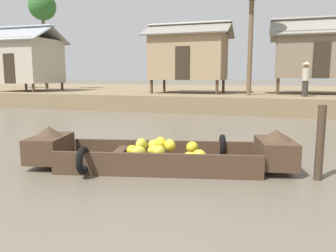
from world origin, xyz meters
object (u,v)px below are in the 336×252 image
mooring_post (320,143)px  palm_tree_far (42,8)px  stilt_house_mid_right (318,54)px  vendor_person (306,77)px  stilt_house_left (28,60)px  stilt_house_mid_left (189,56)px  banana_boat (159,154)px

mooring_post → palm_tree_far: bearing=138.9°
stilt_house_mid_right → vendor_person: size_ratio=3.08×
stilt_house_left → stilt_house_mid_left: bearing=4.0°
mooring_post → stilt_house_left: bearing=143.7°
palm_tree_far → stilt_house_mid_left: bearing=-11.9°
vendor_person → mooring_post: (-0.57, -11.01, -1.10)m
stilt_house_left → stilt_house_mid_right: bearing=6.2°
vendor_person → mooring_post: size_ratio=1.25×
stilt_house_mid_right → stilt_house_left: bearing=-173.8°
stilt_house_left → vendor_person: stilt_house_left is taller
vendor_person → mooring_post: bearing=-93.0°
stilt_house_left → vendor_person: (16.81, -0.90, -1.07)m
mooring_post → stilt_house_mid_left: bearing=113.9°
banana_boat → vendor_person: vendor_person is taller
banana_boat → palm_tree_far: 22.01m
stilt_house_mid_left → banana_boat: bearing=-78.1°
stilt_house_mid_left → mooring_post: stilt_house_mid_left is taller
stilt_house_left → stilt_house_mid_left: size_ratio=0.86×
stilt_house_left → stilt_house_mid_right: stilt_house_left is taller
vendor_person → mooring_post: vendor_person is taller
vendor_person → mooring_post: 11.08m
vendor_person → banana_boat: bearing=-107.4°
stilt_house_mid_right → palm_tree_far: 19.15m
stilt_house_mid_left → palm_tree_far: bearing=168.1°
mooring_post → vendor_person: bearing=87.0°
stilt_house_mid_right → mooring_post: (-1.35, -13.82, -2.31)m
banana_boat → mooring_post: bearing=3.0°
vendor_person → palm_tree_far: bearing=167.1°
stilt_house_mid_left → vendor_person: size_ratio=2.91×
palm_tree_far → vendor_person: palm_tree_far is taller
stilt_house_left → stilt_house_mid_right: size_ratio=0.81×
palm_tree_far → stilt_house_left: bearing=-70.5°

